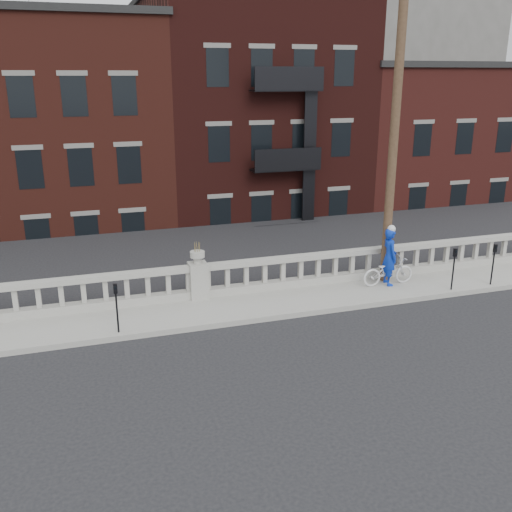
% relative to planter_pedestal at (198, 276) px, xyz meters
% --- Properties ---
extents(ground, '(120.00, 120.00, 0.00)m').
position_rel_planter_pedestal_xyz_m(ground, '(0.00, -3.95, -0.83)').
color(ground, black).
rests_on(ground, ground).
extents(sidewalk, '(32.00, 2.20, 0.15)m').
position_rel_planter_pedestal_xyz_m(sidewalk, '(0.00, -0.95, -0.76)').
color(sidewalk, gray).
rests_on(sidewalk, ground).
extents(balustrade, '(28.00, 0.34, 1.03)m').
position_rel_planter_pedestal_xyz_m(balustrade, '(0.00, 0.00, -0.19)').
color(balustrade, gray).
rests_on(balustrade, sidewalk).
extents(planter_pedestal, '(0.55, 0.55, 1.76)m').
position_rel_planter_pedestal_xyz_m(planter_pedestal, '(0.00, 0.00, 0.00)').
color(planter_pedestal, gray).
rests_on(planter_pedestal, sidewalk).
extents(lower_level, '(80.00, 44.00, 20.80)m').
position_rel_planter_pedestal_xyz_m(lower_level, '(0.56, 19.09, 1.80)').
color(lower_level, '#605E59').
rests_on(lower_level, ground).
extents(utility_pole, '(1.60, 0.28, 10.00)m').
position_rel_planter_pedestal_xyz_m(utility_pole, '(6.20, -0.35, 4.41)').
color(utility_pole, '#422D1E').
rests_on(utility_pole, sidewalk).
extents(parking_meter_b, '(0.10, 0.09, 1.36)m').
position_rel_planter_pedestal_xyz_m(parking_meter_b, '(-2.55, -1.80, 0.17)').
color(parking_meter_b, black).
rests_on(parking_meter_b, sidewalk).
extents(parking_meter_c, '(0.10, 0.09, 1.36)m').
position_rel_planter_pedestal_xyz_m(parking_meter_c, '(7.79, -1.80, 0.17)').
color(parking_meter_c, black).
rests_on(parking_meter_c, sidewalk).
extents(parking_meter_d, '(0.10, 0.09, 1.36)m').
position_rel_planter_pedestal_xyz_m(parking_meter_d, '(9.29, -1.80, 0.17)').
color(parking_meter_d, black).
rests_on(parking_meter_d, sidewalk).
extents(bicycle, '(1.75, 0.63, 0.92)m').
position_rel_planter_pedestal_xyz_m(bicycle, '(6.08, -0.78, -0.22)').
color(bicycle, silver).
rests_on(bicycle, sidewalk).
extents(cyclist, '(0.51, 0.72, 1.87)m').
position_rel_planter_pedestal_xyz_m(cyclist, '(6.11, -0.75, 0.26)').
color(cyclist, '#0B2BAB').
rests_on(cyclist, sidewalk).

